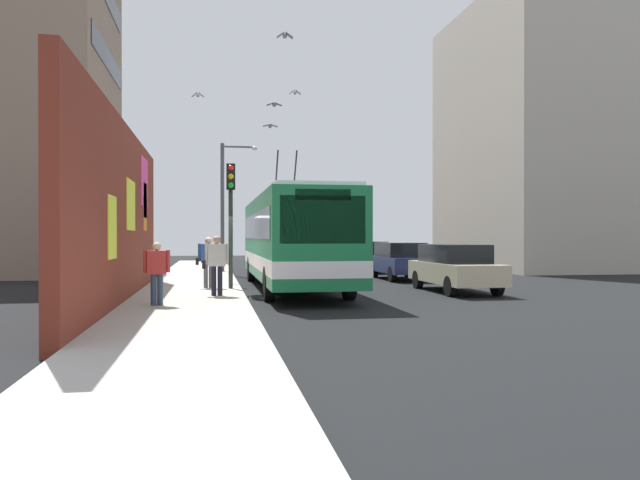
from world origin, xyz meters
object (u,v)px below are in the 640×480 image
(city_bus, at_px, (292,237))
(parked_car_black, at_px, (366,256))
(parked_car_navy, at_px, (400,260))
(pedestrian_at_curb, at_px, (217,261))
(pedestrian_midblock, at_px, (208,258))
(street_lamp, at_px, (227,197))
(pedestrian_near_wall, at_px, (157,269))
(parked_car_champagne, at_px, (455,267))
(parked_car_red, at_px, (341,253))
(traffic_light, at_px, (231,204))

(city_bus, height_order, parked_car_black, city_bus)
(parked_car_navy, relative_size, pedestrian_at_curb, 2.49)
(parked_car_black, xyz_separation_m, pedestrian_midblock, (-10.98, 8.08, 0.29))
(street_lamp, bearing_deg, pedestrian_at_curb, 177.35)
(parked_car_navy, xyz_separation_m, pedestrian_near_wall, (-9.97, 9.29, 0.22))
(pedestrian_midblock, bearing_deg, parked_car_champagne, -98.76)
(parked_car_red, bearing_deg, pedestrian_near_wall, 157.50)
(parked_car_navy, distance_m, pedestrian_at_curb, 10.95)
(parked_car_champagne, relative_size, parked_car_black, 0.96)
(parked_car_navy, relative_size, pedestrian_midblock, 2.55)
(parked_car_champagne, distance_m, street_lamp, 13.44)
(parked_car_champagne, xyz_separation_m, parked_car_navy, (6.06, 0.00, -0.00))
(city_bus, bearing_deg, parked_car_black, -27.01)
(parked_car_navy, height_order, traffic_light, traffic_light)
(parked_car_black, bearing_deg, parked_car_red, 0.00)
(pedestrian_near_wall, bearing_deg, city_bus, -34.57)
(pedestrian_at_curb, distance_m, traffic_light, 2.97)
(parked_car_red, distance_m, pedestrian_midblock, 19.07)
(pedestrian_at_curb, xyz_separation_m, pedestrian_near_wall, (-2.31, 1.47, -0.11))
(pedestrian_near_wall, xyz_separation_m, street_lamp, (14.86, -2.05, 2.69))
(parked_car_navy, bearing_deg, pedestrian_at_curb, 134.40)
(parked_car_champagne, xyz_separation_m, pedestrian_midblock, (1.25, 8.08, 0.30))
(parked_car_red, xyz_separation_m, pedestrian_at_curb, (-20.11, 7.82, 0.32))
(city_bus, relative_size, parked_car_black, 2.60)
(parked_car_navy, xyz_separation_m, parked_car_red, (12.45, -0.00, 0.00))
(street_lamp, bearing_deg, pedestrian_midblock, 175.07)
(city_bus, distance_m, pedestrian_near_wall, 7.25)
(pedestrian_near_wall, relative_size, street_lamp, 0.25)
(parked_car_red, height_order, street_lamp, street_lamp)
(city_bus, distance_m, pedestrian_at_curb, 4.52)
(parked_car_black, bearing_deg, traffic_light, 147.32)
(pedestrian_near_wall, bearing_deg, parked_car_navy, -42.96)
(city_bus, xyz_separation_m, traffic_light, (-1.26, 2.15, 1.08))
(parked_car_red, relative_size, pedestrian_near_wall, 3.05)
(parked_car_red, distance_m, traffic_light, 19.32)
(pedestrian_near_wall, bearing_deg, parked_car_red, -22.50)
(parked_car_navy, relative_size, parked_car_red, 0.90)
(pedestrian_at_curb, relative_size, street_lamp, 0.28)
(parked_car_champagne, distance_m, parked_car_black, 12.22)
(parked_car_navy, xyz_separation_m, parked_car_black, (6.16, -0.00, 0.00))
(parked_car_navy, distance_m, pedestrian_near_wall, 13.63)
(city_bus, height_order, pedestrian_at_curb, city_bus)
(pedestrian_midblock, xyz_separation_m, pedestrian_near_wall, (-5.15, 1.21, -0.08))
(city_bus, relative_size, parked_car_navy, 2.96)
(parked_car_red, bearing_deg, city_bus, 162.50)
(pedestrian_at_curb, bearing_deg, parked_car_champagne, -78.47)
(pedestrian_near_wall, height_order, traffic_light, traffic_light)
(parked_car_red, xyz_separation_m, street_lamp, (-7.57, 7.24, 2.91))
(parked_car_champagne, height_order, parked_car_red, same)
(parked_car_black, xyz_separation_m, pedestrian_near_wall, (-16.13, 9.29, 0.21))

